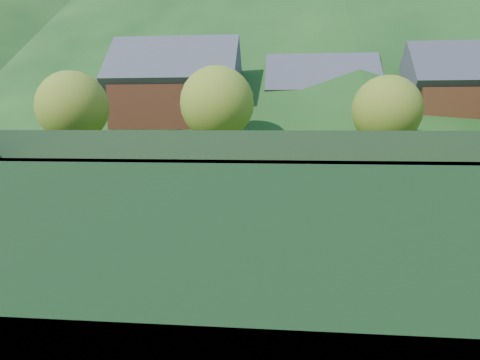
# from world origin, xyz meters

# --- Properties ---
(ground) EXTENTS (400.00, 400.00, 0.00)m
(ground) POSITION_xyz_m (0.00, 0.00, 0.00)
(ground) COLOR #2A4B17
(ground) RESTS_ON ground
(clay_court) EXTENTS (40.00, 24.00, 0.02)m
(clay_court) POSITION_xyz_m (0.00, 0.00, 0.01)
(clay_court) COLOR #B0451C
(clay_court) RESTS_ON ground
(mountain_far_left) EXTENTS (260.00, 260.00, 100.00)m
(mountain_far_left) POSITION_xyz_m (-90.00, 150.00, 50.00)
(mountain_far_left) COLOR black
(mountain_far_left) RESTS_ON ground
(coach) EXTENTS (0.81, 0.61, 2.00)m
(coach) POSITION_xyz_m (-2.40, -1.80, 1.02)
(coach) COLOR #1A40AD
(coach) RESTS_ON clay_court
(student_a) EXTENTS (0.67, 0.53, 1.36)m
(student_a) POSITION_xyz_m (0.80, 2.08, 0.70)
(student_a) COLOR #D95A13
(student_a) RESTS_ON clay_court
(student_b) EXTENTS (0.97, 0.48, 1.60)m
(student_b) POSITION_xyz_m (2.89, 3.20, 0.82)
(student_b) COLOR orange
(student_b) RESTS_ON clay_court
(student_c) EXTENTS (0.73, 0.59, 1.29)m
(student_c) POSITION_xyz_m (6.10, 3.08, 0.67)
(student_c) COLOR #E15914
(student_c) RESTS_ON clay_court
(student_d) EXTENTS (1.05, 0.81, 1.42)m
(student_d) POSITION_xyz_m (8.38, 1.44, 0.73)
(student_d) COLOR #E55414
(student_d) RESTS_ON clay_court
(tennis_ball_0) EXTENTS (0.07, 0.07, 0.07)m
(tennis_ball_0) POSITION_xyz_m (5.01, -6.32, 0.05)
(tennis_ball_0) COLOR #DEF428
(tennis_ball_0) RESTS_ON clay_court
(tennis_ball_2) EXTENTS (0.07, 0.07, 0.07)m
(tennis_ball_2) POSITION_xyz_m (4.77, -4.98, 0.05)
(tennis_ball_2) COLOR #DEF428
(tennis_ball_2) RESTS_ON clay_court
(tennis_ball_3) EXTENTS (0.07, 0.07, 0.07)m
(tennis_ball_3) POSITION_xyz_m (-4.65, -8.17, 0.05)
(tennis_ball_3) COLOR #DEF428
(tennis_ball_3) RESTS_ON clay_court
(tennis_ball_4) EXTENTS (0.07, 0.07, 0.07)m
(tennis_ball_4) POSITION_xyz_m (-0.45, -5.71, 0.05)
(tennis_ball_4) COLOR #DEF428
(tennis_ball_4) RESTS_ON clay_court
(tennis_ball_7) EXTENTS (0.07, 0.07, 0.07)m
(tennis_ball_7) POSITION_xyz_m (-2.73, -2.79, 0.05)
(tennis_ball_7) COLOR #DEF428
(tennis_ball_7) RESTS_ON clay_court
(tennis_ball_8) EXTENTS (0.07, 0.07, 0.07)m
(tennis_ball_8) POSITION_xyz_m (1.25, -2.03, 0.05)
(tennis_ball_8) COLOR #DEF428
(tennis_ball_8) RESTS_ON clay_court
(tennis_ball_9) EXTENTS (0.07, 0.07, 0.07)m
(tennis_ball_9) POSITION_xyz_m (-2.90, -2.63, 0.05)
(tennis_ball_9) COLOR #DEF428
(tennis_ball_9) RESTS_ON clay_court
(tennis_ball_10) EXTENTS (0.07, 0.07, 0.07)m
(tennis_ball_10) POSITION_xyz_m (-4.08, -1.28, 0.05)
(tennis_ball_10) COLOR #DEF428
(tennis_ball_10) RESTS_ON clay_court
(tennis_ball_12) EXTENTS (0.07, 0.07, 0.07)m
(tennis_ball_12) POSITION_xyz_m (-4.09, -3.85, 0.05)
(tennis_ball_12) COLOR #DEF428
(tennis_ball_12) RESTS_ON clay_court
(tennis_ball_14) EXTENTS (0.07, 0.07, 0.07)m
(tennis_ball_14) POSITION_xyz_m (-3.13, -4.45, 0.05)
(tennis_ball_14) COLOR #DEF428
(tennis_ball_14) RESTS_ON clay_court
(tennis_ball_16) EXTENTS (0.07, 0.07, 0.07)m
(tennis_ball_16) POSITION_xyz_m (0.91, -0.90, 0.05)
(tennis_ball_16) COLOR #DEF428
(tennis_ball_16) RESTS_ON clay_court
(tennis_ball_17) EXTENTS (0.07, 0.07, 0.07)m
(tennis_ball_17) POSITION_xyz_m (1.13, -3.64, 0.05)
(tennis_ball_17) COLOR #DEF428
(tennis_ball_17) RESTS_ON clay_court
(court_lines) EXTENTS (23.83, 11.03, 0.00)m
(court_lines) POSITION_xyz_m (0.00, 0.00, 0.02)
(court_lines) COLOR white
(court_lines) RESTS_ON clay_court
(tennis_net) EXTENTS (0.10, 12.07, 1.10)m
(tennis_net) POSITION_xyz_m (0.00, 0.00, 0.52)
(tennis_net) COLOR black
(tennis_net) RESTS_ON clay_court
(perimeter_fence) EXTENTS (40.40, 24.24, 3.00)m
(perimeter_fence) POSITION_xyz_m (0.00, 0.00, 1.27)
(perimeter_fence) COLOR #15311B
(perimeter_fence) RESTS_ON clay_court
(ball_hopper) EXTENTS (0.57, 0.57, 1.00)m
(ball_hopper) POSITION_xyz_m (-5.86, -4.89, 0.77)
(ball_hopper) COLOR black
(ball_hopper) RESTS_ON clay_court
(chalet_left) EXTENTS (13.80, 9.93, 12.92)m
(chalet_left) POSITION_xyz_m (-10.00, 30.00, 5.65)
(chalet_left) COLOR beige
(chalet_left) RESTS_ON ground
(chalet_mid) EXTENTS (12.65, 8.82, 11.45)m
(chalet_mid) POSITION_xyz_m (6.00, 34.00, 4.99)
(chalet_mid) COLOR beige
(chalet_mid) RESTS_ON ground
(chalet_right) EXTENTS (11.50, 8.82, 11.91)m
(chalet_right) POSITION_xyz_m (20.00, 30.00, 5.26)
(chalet_right) COLOR beige
(chalet_right) RESTS_ON ground
(tree_a) EXTENTS (6.00, 6.00, 7.88)m
(tree_a) POSITION_xyz_m (-16.00, 18.00, 4.87)
(tree_a) COLOR #42291A
(tree_a) RESTS_ON ground
(tree_b) EXTENTS (6.40, 6.40, 8.40)m
(tree_b) POSITION_xyz_m (-4.00, 20.00, 5.19)
(tree_b) COLOR #432B1A
(tree_b) RESTS_ON ground
(tree_c) EXTENTS (5.60, 5.60, 7.35)m
(tree_c) POSITION_xyz_m (10.00, 19.00, 4.54)
(tree_c) COLOR #3E2718
(tree_c) RESTS_ON ground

